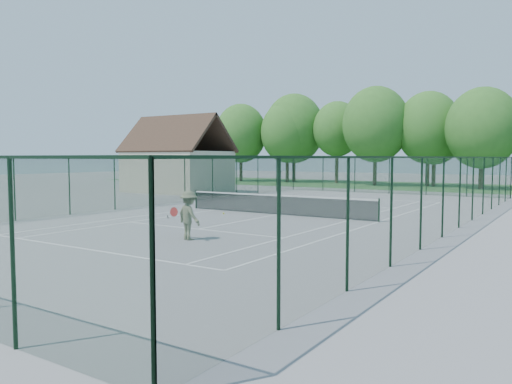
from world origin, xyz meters
TOP-DOWN VIEW (x-y plane):
  - ground at (0.00, 0.00)m, footprint 140.00×140.00m
  - grass_far at (0.00, 30.00)m, footprint 80.00×16.00m
  - court_lines at (0.00, 0.00)m, footprint 11.05×23.85m
  - tennis_net at (0.00, 0.00)m, footprint 11.08×0.08m
  - fence_enclosure at (0.00, 0.00)m, footprint 18.05×36.05m
  - utility_building at (-16.00, 10.00)m, footprint 8.60×6.27m
  - tree_line_far at (0.00, 30.00)m, footprint 39.40×6.40m
  - sports_bag_a at (-8.65, 2.85)m, footprint 0.39×0.29m
  - sports_bag_b at (-7.50, 1.64)m, footprint 0.32×0.21m
  - tennis_player at (1.44, -8.62)m, footprint 2.18×0.97m

SIDE VIEW (x-z plane):
  - ground at x=0.00m, z-range 0.00..0.00m
  - court_lines at x=0.00m, z-range 0.00..0.01m
  - grass_far at x=0.00m, z-range 0.00..0.01m
  - sports_bag_b at x=-7.50m, z-range 0.00..0.24m
  - sports_bag_a at x=-8.65m, z-range 0.00..0.28m
  - tennis_net at x=0.00m, z-range 0.03..1.13m
  - tennis_player at x=1.44m, z-range 0.00..1.79m
  - fence_enclosure at x=0.00m, z-range 0.05..3.07m
  - utility_building at x=-16.00m, z-range -0.20..6.44m
  - tree_line_far at x=0.00m, z-range 1.14..10.84m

